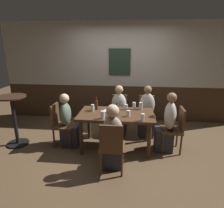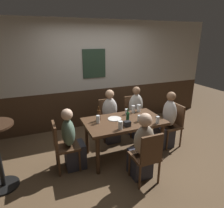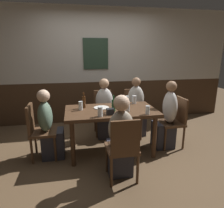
# 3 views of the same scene
# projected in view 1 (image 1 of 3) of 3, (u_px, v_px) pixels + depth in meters

# --- Properties ---
(ground_plane) EXTENTS (12.00, 12.00, 0.00)m
(ground_plane) POSITION_uv_depth(u_px,v_px,m) (116.00, 147.00, 4.04)
(ground_plane) COLOR brown
(wall_back) EXTENTS (6.40, 0.13, 2.60)m
(wall_back) POSITION_uv_depth(u_px,v_px,m) (122.00, 73.00, 5.23)
(wall_back) COLOR #3D2819
(wall_back) RESTS_ON ground_plane
(dining_table) EXTENTS (1.46, 0.83, 0.74)m
(dining_table) POSITION_uv_depth(u_px,v_px,m) (116.00, 118.00, 3.85)
(dining_table) COLOR #472D1C
(dining_table) RESTS_ON ground_plane
(chair_head_east) EXTENTS (0.40, 0.40, 0.88)m
(chair_head_east) POSITION_uv_depth(u_px,v_px,m) (175.00, 127.00, 3.78)
(chair_head_east) COLOR #513521
(chair_head_east) RESTS_ON ground_plane
(chair_right_far) EXTENTS (0.40, 0.40, 0.88)m
(chair_right_far) POSITION_uv_depth(u_px,v_px,m) (146.00, 112.00, 4.62)
(chair_right_far) COLOR #513521
(chair_right_far) RESTS_ON ground_plane
(chair_mid_near) EXTENTS (0.40, 0.40, 0.88)m
(chair_mid_near) POSITION_uv_depth(u_px,v_px,m) (112.00, 145.00, 3.10)
(chair_mid_near) COLOR #513521
(chair_mid_near) RESTS_ON ground_plane
(chair_mid_far) EXTENTS (0.40, 0.40, 0.88)m
(chair_mid_far) POSITION_uv_depth(u_px,v_px,m) (119.00, 111.00, 4.68)
(chair_mid_far) COLOR #513521
(chair_mid_far) RESTS_ON ground_plane
(chair_head_west) EXTENTS (0.40, 0.40, 0.88)m
(chair_head_west) POSITION_uv_depth(u_px,v_px,m) (60.00, 122.00, 4.01)
(chair_head_west) COLOR #513521
(chair_head_west) RESTS_ON ground_plane
(person_head_east) EXTENTS (0.37, 0.34, 1.18)m
(person_head_east) POSITION_uv_depth(u_px,v_px,m) (167.00, 127.00, 3.79)
(person_head_east) COLOR #2D2D38
(person_head_east) RESTS_ON ground_plane
(person_right_far) EXTENTS (0.34, 0.37, 1.15)m
(person_right_far) POSITION_uv_depth(u_px,v_px,m) (147.00, 115.00, 4.47)
(person_right_far) COLOR #2D2D38
(person_right_far) RESTS_ON ground_plane
(person_mid_near) EXTENTS (0.34, 0.37, 1.14)m
(person_mid_near) POSITION_uv_depth(u_px,v_px,m) (113.00, 141.00, 3.26)
(person_mid_near) COLOR #2D2D38
(person_mid_near) RESTS_ON ground_plane
(person_mid_far) EXTENTS (0.34, 0.37, 1.15)m
(person_mid_far) POSITION_uv_depth(u_px,v_px,m) (119.00, 114.00, 4.53)
(person_mid_far) COLOR #2D2D38
(person_mid_far) RESTS_ON ground_plane
(person_head_west) EXTENTS (0.37, 0.34, 1.11)m
(person_head_west) POSITION_uv_depth(u_px,v_px,m) (68.00, 124.00, 4.00)
(person_head_west) COLOR #2D2D38
(person_head_west) RESTS_ON ground_plane
(beer_glass_half) EXTENTS (0.07, 0.07, 0.15)m
(beer_glass_half) POSITION_uv_depth(u_px,v_px,m) (141.00, 106.00, 4.04)
(beer_glass_half) COLOR silver
(beer_glass_half) RESTS_ON dining_table
(beer_glass_tall) EXTENTS (0.07, 0.07, 0.15)m
(beer_glass_tall) POSITION_uv_depth(u_px,v_px,m) (134.00, 106.00, 4.04)
(beer_glass_tall) COLOR silver
(beer_glass_tall) RESTS_ON dining_table
(tumbler_short) EXTENTS (0.07, 0.07, 0.11)m
(tumbler_short) POSITION_uv_depth(u_px,v_px,m) (126.00, 107.00, 4.03)
(tumbler_short) COLOR silver
(tumbler_short) RESTS_ON dining_table
(pint_glass_stout) EXTENTS (0.06, 0.06, 0.13)m
(pint_glass_stout) POSITION_uv_depth(u_px,v_px,m) (143.00, 118.00, 3.42)
(pint_glass_stout) COLOR silver
(pint_glass_stout) RESTS_ON dining_table
(highball_clear) EXTENTS (0.06, 0.06, 0.14)m
(highball_clear) POSITION_uv_depth(u_px,v_px,m) (93.00, 108.00, 3.92)
(highball_clear) COLOR silver
(highball_clear) RESTS_ON dining_table
(pint_glass_pale) EXTENTS (0.07, 0.07, 0.11)m
(pint_glass_pale) POSITION_uv_depth(u_px,v_px,m) (128.00, 114.00, 3.64)
(pint_glass_pale) COLOR silver
(pint_glass_pale) RESTS_ON dining_table
(pint_glass_amber) EXTENTS (0.07, 0.07, 0.14)m
(pint_glass_amber) POSITION_uv_depth(u_px,v_px,m) (103.00, 115.00, 3.52)
(pint_glass_amber) COLOR silver
(pint_glass_amber) RESTS_ON dining_table
(beer_bottle_green) EXTENTS (0.06, 0.06, 0.26)m
(beer_bottle_green) POSITION_uv_depth(u_px,v_px,m) (117.00, 110.00, 3.69)
(beer_bottle_green) COLOR #194723
(beer_bottle_green) RESTS_ON dining_table
(beer_bottle_brown) EXTENTS (0.06, 0.06, 0.26)m
(beer_bottle_brown) POSITION_uv_depth(u_px,v_px,m) (96.00, 105.00, 4.01)
(beer_bottle_brown) COLOR #42230F
(beer_bottle_brown) RESTS_ON dining_table
(plate_white_large) EXTENTS (0.25, 0.25, 0.01)m
(plate_white_large) POSITION_uv_depth(u_px,v_px,m) (110.00, 111.00, 3.95)
(plate_white_large) COLOR white
(plate_white_large) RESTS_ON dining_table
(condiment_caddy) EXTENTS (0.11, 0.09, 0.09)m
(condiment_caddy) POSITION_uv_depth(u_px,v_px,m) (112.00, 115.00, 3.58)
(condiment_caddy) COLOR black
(condiment_caddy) RESTS_ON dining_table
(side_bar_table) EXTENTS (0.56, 0.56, 1.05)m
(side_bar_table) POSITION_uv_depth(u_px,v_px,m) (14.00, 117.00, 3.99)
(side_bar_table) COLOR black
(side_bar_table) RESTS_ON ground_plane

